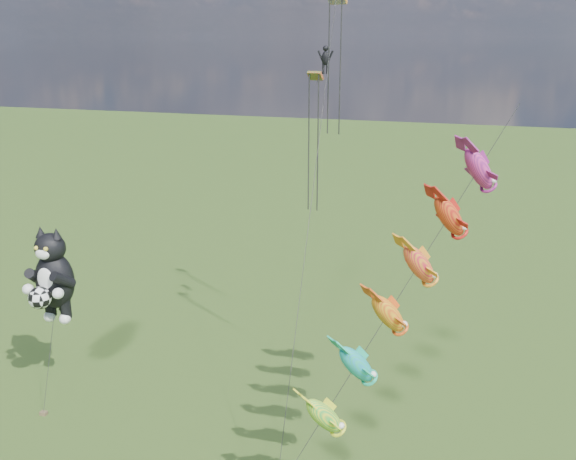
% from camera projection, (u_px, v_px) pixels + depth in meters
% --- Properties ---
extents(cat_kite_rig, '(2.78, 4.30, 10.81)m').
position_uv_depth(cat_kite_rig, '(52.00, 275.00, 38.54)').
color(cat_kite_rig, brown).
rests_on(cat_kite_rig, ground).
extents(fish_windsock_rig, '(10.27, 12.37, 18.51)m').
position_uv_depth(fish_windsock_rig, '(403.00, 290.00, 29.52)').
color(fish_windsock_rig, brown).
rests_on(fish_windsock_rig, ground).
extents(parafoil_rig, '(2.62, 17.43, 24.30)m').
position_uv_depth(parafoil_rig, '(325.00, 74.00, 37.91)').
color(parafoil_rig, brown).
rests_on(parafoil_rig, ground).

